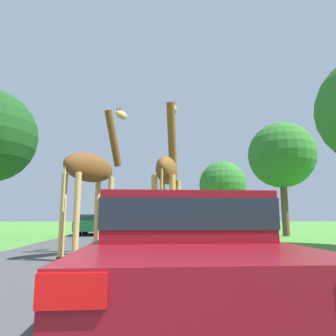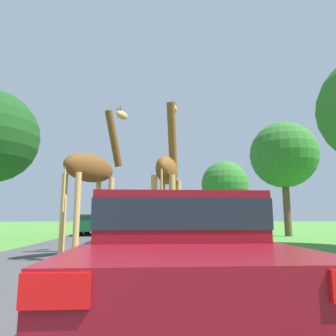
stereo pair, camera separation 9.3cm
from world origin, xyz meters
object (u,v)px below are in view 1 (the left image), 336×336
(car_lead_maroon, at_px, (179,253))
(tree_centre_back, at_px, (282,155))
(car_queue_left, at_px, (158,223))
(giraffe_companion, at_px, (92,173))
(tree_left_edge, at_px, (223,184))
(car_queue_right, at_px, (92,224))
(giraffe_near_road, at_px, (168,174))

(car_lead_maroon, relative_size, tree_centre_back, 0.60)
(car_queue_left, bearing_deg, giraffe_companion, -100.05)
(car_queue_left, height_order, tree_left_edge, tree_left_edge)
(car_queue_left, bearing_deg, tree_centre_back, -36.45)
(car_queue_left, bearing_deg, car_queue_right, -143.59)
(car_lead_maroon, distance_m, tree_centre_back, 17.77)
(car_lead_maroon, bearing_deg, tree_left_edge, 74.23)
(giraffe_companion, distance_m, tree_left_edge, 22.23)
(giraffe_near_road, relative_size, tree_centre_back, 0.74)
(giraffe_companion, bearing_deg, tree_left_edge, 100.44)
(giraffe_near_road, xyz_separation_m, car_queue_right, (-4.30, 11.93, -1.79))
(giraffe_companion, distance_m, car_queue_right, 12.05)
(car_queue_right, bearing_deg, giraffe_near_road, -70.17)
(giraffe_companion, relative_size, car_lead_maroon, 1.15)
(tree_left_edge, bearing_deg, giraffe_companion, -114.93)
(giraffe_near_road, height_order, car_queue_left, giraffe_near_road)
(car_lead_maroon, distance_m, car_queue_left, 20.80)
(tree_centre_back, bearing_deg, car_queue_right, 169.21)
(giraffe_companion, distance_m, car_lead_maroon, 6.24)
(car_queue_right, relative_size, tree_centre_back, 0.54)
(giraffe_near_road, distance_m, tree_left_edge, 21.52)
(tree_centre_back, bearing_deg, giraffe_near_road, -130.70)
(giraffe_near_road, bearing_deg, car_queue_right, 122.49)
(tree_centre_back, bearing_deg, car_lead_maroon, -119.49)
(car_lead_maroon, height_order, tree_centre_back, tree_centre_back)
(car_queue_right, relative_size, tree_left_edge, 0.59)
(car_queue_right, xyz_separation_m, car_queue_left, (4.64, 3.42, 0.00))
(tree_left_edge, relative_size, tree_centre_back, 0.92)
(car_queue_left, bearing_deg, car_lead_maroon, -91.68)
(giraffe_near_road, height_order, giraffe_companion, giraffe_near_road)
(giraffe_companion, relative_size, tree_centre_back, 0.70)
(giraffe_companion, distance_m, car_queue_left, 15.52)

